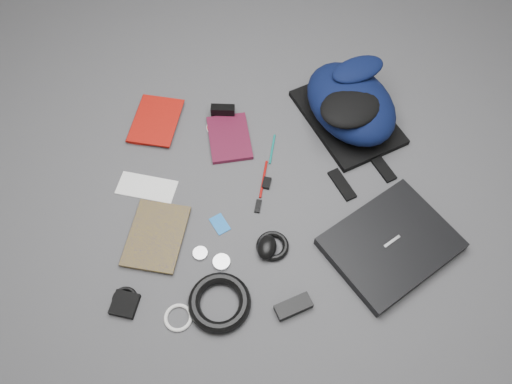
{
  "coord_description": "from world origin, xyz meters",
  "views": [
    {
      "loc": [
        -0.1,
        -0.88,
        1.53
      ],
      "look_at": [
        0.0,
        0.0,
        0.02
      ],
      "focal_mm": 35.0,
      "sensor_mm": 36.0,
      "label": 1
    }
  ],
  "objects": [
    {
      "name": "power_cord_coil",
      "position": [
        -0.16,
        -0.38,
        0.02
      ],
      "size": [
        0.22,
        0.22,
        0.04
      ],
      "primitive_type": "torus",
      "rotation": [
        0.0,
        0.0,
        0.15
      ],
      "color": "black",
      "rests_on": "ground"
    },
    {
      "name": "pen_teal",
      "position": [
        0.08,
        0.19,
        0.0
      ],
      "size": [
        0.04,
        0.13,
        0.01
      ],
      "primitive_type": "cylinder",
      "rotation": [
        1.57,
        0.0,
        -0.27
      ],
      "color": "#0D766E",
      "rests_on": "ground"
    },
    {
      "name": "comic_book",
      "position": [
        -0.44,
        -0.1,
        0.01
      ],
      "size": [
        0.25,
        0.29,
        0.02
      ],
      "primitive_type": "imported",
      "rotation": [
        0.0,
        0.0,
        -0.29
      ],
      "color": "#A78A0B",
      "rests_on": "ground"
    },
    {
      "name": "earbud_coil",
      "position": [
        -0.45,
        -0.33,
        0.01
      ],
      "size": [
        0.1,
        0.1,
        0.02
      ],
      "primitive_type": "torus",
      "rotation": [
        0.0,
        0.0,
        0.33
      ],
      "color": "black",
      "rests_on": "ground"
    },
    {
      "name": "laptop",
      "position": [
        0.42,
        -0.25,
        0.02
      ],
      "size": [
        0.5,
        0.47,
        0.04
      ],
      "primitive_type": "cube",
      "rotation": [
        0.0,
        0.0,
        0.5
      ],
      "color": "black",
      "rests_on": "ground"
    },
    {
      "name": "cable_coil",
      "position": [
        0.03,
        -0.21,
        0.01
      ],
      "size": [
        0.11,
        0.11,
        0.02
      ],
      "primitive_type": "torus",
      "rotation": [
        0.0,
        0.0,
        -0.03
      ],
      "color": "black",
      "rests_on": "ground"
    },
    {
      "name": "power_brick",
      "position": [
        0.07,
        -0.42,
        0.01
      ],
      "size": [
        0.12,
        0.08,
        0.03
      ],
      "primitive_type": "cube",
      "rotation": [
        0.0,
        0.0,
        0.3
      ],
      "color": "black",
      "rests_on": "ground"
    },
    {
      "name": "pen_red",
      "position": [
        0.03,
        0.06,
        0.0
      ],
      "size": [
        0.05,
        0.15,
        0.01
      ],
      "primitive_type": "cylinder",
      "rotation": [
        1.57,
        0.0,
        -0.27
      ],
      "color": "#9E0E0C",
      "rests_on": "ground"
    },
    {
      "name": "mouse",
      "position": [
        0.01,
        -0.22,
        0.02
      ],
      "size": [
        0.09,
        0.1,
        0.05
      ],
      "primitive_type": "ellipsoid",
      "rotation": [
        0.0,
        0.0,
        -0.31
      ],
      "color": "black",
      "rests_on": "ground"
    },
    {
      "name": "headphone_left",
      "position": [
        -0.21,
        -0.2,
        0.01
      ],
      "size": [
        0.06,
        0.06,
        0.01
      ],
      "primitive_type": "cylinder",
      "rotation": [
        0.0,
        0.0,
        -0.43
      ],
      "color": "silver",
      "rests_on": "ground"
    },
    {
      "name": "pouch",
      "position": [
        -0.45,
        -0.35,
        0.01
      ],
      "size": [
        0.1,
        0.1,
        0.02
      ],
      "primitive_type": "cube",
      "rotation": [
        0.0,
        0.0,
        -0.33
      ],
      "color": "black",
      "rests_on": "ground"
    },
    {
      "name": "headphone_right",
      "position": [
        -0.14,
        -0.24,
        0.01
      ],
      "size": [
        0.07,
        0.07,
        0.01
      ],
      "primitive_type": "cylinder",
      "rotation": [
        0.0,
        0.0,
        -0.23
      ],
      "color": "silver",
      "rests_on": "ground"
    },
    {
      "name": "envelope",
      "position": [
        -0.39,
        0.07,
        0.0
      ],
      "size": [
        0.23,
        0.16,
        0.0
      ],
      "primitive_type": "cube",
      "rotation": [
        0.0,
        0.0,
        -0.32
      ],
      "color": "white",
      "rests_on": "ground"
    },
    {
      "name": "ground",
      "position": [
        0.0,
        0.0,
        0.0
      ],
      "size": [
        4.0,
        4.0,
        0.0
      ],
      "primitive_type": "plane",
      "color": "#4F4F51",
      "rests_on": "ground"
    },
    {
      "name": "usb_black",
      "position": [
        0.0,
        -0.05,
        0.0
      ],
      "size": [
        0.03,
        0.05,
        0.01
      ],
      "primitive_type": "cube",
      "rotation": [
        0.0,
        0.0,
        -0.29
      ],
      "color": "black",
      "rests_on": "ground"
    },
    {
      "name": "compact_camera",
      "position": [
        -0.09,
        0.37,
        0.03
      ],
      "size": [
        0.1,
        0.05,
        0.05
      ],
      "primitive_type": "cube",
      "rotation": [
        0.0,
        0.0,
        -0.15
      ],
      "color": "black",
      "rests_on": "ground"
    },
    {
      "name": "sticker_disc",
      "position": [
        -0.11,
        0.32,
        0.0
      ],
      "size": [
        0.09,
        0.09,
        0.0
      ],
      "primitive_type": "cylinder",
      "rotation": [
        0.0,
        0.0,
        -0.08
      ],
      "color": "white",
      "rests_on": "ground"
    },
    {
      "name": "dvd_case",
      "position": [
        -0.07,
        0.26,
        0.01
      ],
      "size": [
        0.16,
        0.22,
        0.02
      ],
      "primitive_type": "cube",
      "rotation": [
        0.0,
        0.0,
        0.04
      ],
      "color": "#430C1E",
      "rests_on": "ground"
    },
    {
      "name": "id_badge",
      "position": [
        -0.14,
        -0.1,
        0.0
      ],
      "size": [
        0.07,
        0.09,
        0.0
      ],
      "primitive_type": "cube",
      "rotation": [
        0.0,
        0.0,
        0.44
      ],
      "color": "blue",
      "rests_on": "ground"
    },
    {
      "name": "backpack",
      "position": [
        0.39,
        0.3,
        0.09
      ],
      "size": [
        0.45,
        0.53,
        0.19
      ],
      "primitive_type": null,
      "rotation": [
        0.0,
        0.0,
        0.35
      ],
      "color": "black",
      "rests_on": "ground"
    },
    {
      "name": "key_fob",
      "position": [
        0.04,
        0.04,
        0.01
      ],
      "size": [
        0.04,
        0.05,
        0.01
      ],
      "primitive_type": "cube",
      "rotation": [
        0.0,
        0.0,
        -0.33
      ],
      "color": "black",
      "rests_on": "ground"
    },
    {
      "name": "white_cable_coil",
      "position": [
        -0.29,
        -0.41,
        0.01
      ],
      "size": [
        0.09,
        0.09,
        0.01
      ],
      "primitive_type": "torus",
      "rotation": [
        0.0,
        0.0,
        0.06
      ],
      "color": "white",
      "rests_on": "ground"
    },
    {
      "name": "textbook_red",
      "position": [
        -0.43,
        0.39,
        0.01
      ],
      "size": [
        0.23,
        0.27,
        0.03
      ],
      "primitive_type": "imported",
      "rotation": [
        0.0,
        0.0,
        -0.29
      ],
      "color": "#980D08",
      "rests_on": "ground"
    }
  ]
}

